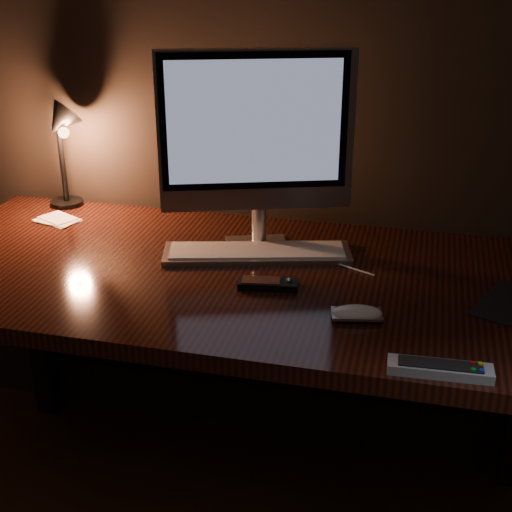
% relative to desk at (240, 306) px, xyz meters
% --- Properties ---
extents(desk, '(1.60, 0.75, 0.75)m').
position_rel_desk_xyz_m(desk, '(0.00, 0.00, 0.00)').
color(desk, black).
rests_on(desk, ground).
extents(monitor, '(0.46, 0.19, 0.50)m').
position_rel_desk_xyz_m(monitor, '(0.02, 0.08, 0.42)').
color(monitor, silver).
rests_on(monitor, desk).
extents(keyboard, '(0.48, 0.24, 0.02)m').
position_rel_desk_xyz_m(keyboard, '(0.04, 0.03, 0.14)').
color(keyboard, silver).
rests_on(keyboard, desk).
extents(mouse, '(0.11, 0.07, 0.02)m').
position_rel_desk_xyz_m(mouse, '(0.31, -0.24, 0.14)').
color(mouse, white).
rests_on(mouse, desk).
extents(media_remote, '(0.14, 0.07, 0.03)m').
position_rel_desk_xyz_m(media_remote, '(0.10, -0.13, 0.14)').
color(media_remote, black).
rests_on(media_remote, desk).
extents(tv_remote, '(0.19, 0.06, 0.02)m').
position_rel_desk_xyz_m(tv_remote, '(0.48, -0.41, 0.14)').
color(tv_remote, '#95989B').
rests_on(tv_remote, desk).
extents(papers, '(0.14, 0.12, 0.01)m').
position_rel_desk_xyz_m(papers, '(-0.57, 0.14, 0.13)').
color(papers, white).
rests_on(papers, desk).
extents(desk_lamp, '(0.16, 0.17, 0.32)m').
position_rel_desk_xyz_m(desk_lamp, '(-0.58, 0.24, 0.35)').
color(desk_lamp, black).
rests_on(desk_lamp, desk).
extents(cable, '(0.51, 0.17, 0.00)m').
position_rel_desk_xyz_m(cable, '(0.08, 0.02, 0.13)').
color(cable, white).
rests_on(cable, desk).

